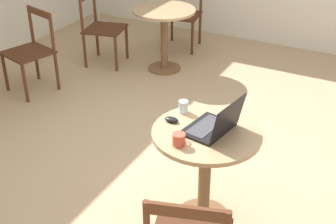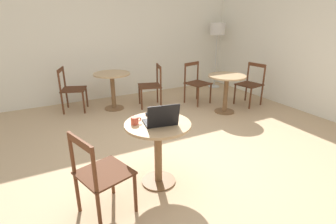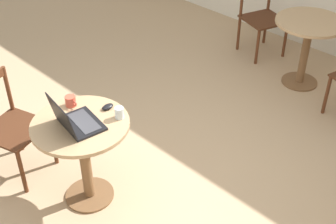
{
  "view_description": "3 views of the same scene",
  "coord_description": "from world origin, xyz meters",
  "px_view_note": "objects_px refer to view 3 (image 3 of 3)",
  "views": [
    {
      "loc": [
        -2.91,
        -1.38,
        2.39
      ],
      "look_at": [
        -0.32,
        -0.02,
        0.73
      ],
      "focal_mm": 50.0,
      "sensor_mm": 36.0,
      "label": 1
    },
    {
      "loc": [
        -1.6,
        -2.76,
        1.88
      ],
      "look_at": [
        -0.15,
        -0.02,
        0.71
      ],
      "focal_mm": 28.0,
      "sensor_mm": 36.0,
      "label": 2
    },
    {
      "loc": [
        1.9,
        -1.89,
        2.84
      ],
      "look_at": [
        -0.14,
        0.2,
        0.72
      ],
      "focal_mm": 50.0,
      "sensor_mm": 36.0,
      "label": 3
    }
  ],
  "objects_px": {
    "chair_near_left": "(11,127)",
    "drinking_glass": "(119,113)",
    "cafe_table_near": "(83,143)",
    "mouse": "(108,107)",
    "mug": "(71,101)",
    "cafe_table_far": "(308,37)",
    "chair_far_left": "(262,18)",
    "laptop": "(75,121)"
  },
  "relations": [
    {
      "from": "cafe_table_near",
      "to": "chair_near_left",
      "type": "distance_m",
      "value": 0.76
    },
    {
      "from": "chair_near_left",
      "to": "cafe_table_far",
      "type": "bearing_deg",
      "value": 71.17
    },
    {
      "from": "cafe_table_near",
      "to": "chair_far_left",
      "type": "xyz_separation_m",
      "value": [
        -0.47,
        3.03,
        -0.12
      ]
    },
    {
      "from": "cafe_table_near",
      "to": "mug",
      "type": "height_order",
      "value": "mug"
    },
    {
      "from": "cafe_table_far",
      "to": "chair_near_left",
      "type": "xyz_separation_m",
      "value": [
        -1.01,
        -2.97,
        -0.12
      ]
    },
    {
      "from": "chair_far_left",
      "to": "mouse",
      "type": "height_order",
      "value": "chair_far_left"
    },
    {
      "from": "mug",
      "to": "drinking_glass",
      "type": "xyz_separation_m",
      "value": [
        0.39,
        0.16,
        0.0
      ]
    },
    {
      "from": "mug",
      "to": "chair_near_left",
      "type": "bearing_deg",
      "value": -147.34
    },
    {
      "from": "chair_near_left",
      "to": "drinking_glass",
      "type": "bearing_deg",
      "value": 28.32
    },
    {
      "from": "cafe_table_far",
      "to": "mug",
      "type": "xyz_separation_m",
      "value": [
        -0.53,
        -2.66,
        0.23
      ]
    },
    {
      "from": "chair_far_left",
      "to": "cafe_table_near",
      "type": "bearing_deg",
      "value": -81.13
    },
    {
      "from": "cafe_table_near",
      "to": "chair_near_left",
      "type": "bearing_deg",
      "value": -162.88
    },
    {
      "from": "chair_near_left",
      "to": "mouse",
      "type": "xyz_separation_m",
      "value": [
        0.72,
        0.48,
        0.32
      ]
    },
    {
      "from": "cafe_table_near",
      "to": "chair_far_left",
      "type": "height_order",
      "value": "chair_far_left"
    },
    {
      "from": "mug",
      "to": "drinking_glass",
      "type": "distance_m",
      "value": 0.42
    },
    {
      "from": "chair_near_left",
      "to": "mug",
      "type": "height_order",
      "value": "chair_near_left"
    },
    {
      "from": "mouse",
      "to": "chair_near_left",
      "type": "bearing_deg",
      "value": -146.06
    },
    {
      "from": "mug",
      "to": "cafe_table_near",
      "type": "bearing_deg",
      "value": -21.53
    },
    {
      "from": "drinking_glass",
      "to": "chair_near_left",
      "type": "bearing_deg",
      "value": -151.68
    },
    {
      "from": "chair_near_left",
      "to": "mouse",
      "type": "bearing_deg",
      "value": 33.94
    },
    {
      "from": "cafe_table_near",
      "to": "mug",
      "type": "relative_size",
      "value": 6.37
    },
    {
      "from": "chair_near_left",
      "to": "laptop",
      "type": "height_order",
      "value": "laptop"
    },
    {
      "from": "chair_near_left",
      "to": "chair_far_left",
      "type": "distance_m",
      "value": 3.25
    },
    {
      "from": "cafe_table_far",
      "to": "chair_far_left",
      "type": "distance_m",
      "value": 0.83
    },
    {
      "from": "cafe_table_near",
      "to": "drinking_glass",
      "type": "xyz_separation_m",
      "value": [
        0.16,
        0.25,
        0.23
      ]
    },
    {
      "from": "chair_far_left",
      "to": "drinking_glass",
      "type": "xyz_separation_m",
      "value": [
        0.63,
        -2.78,
        0.35
      ]
    },
    {
      "from": "chair_near_left",
      "to": "drinking_glass",
      "type": "height_order",
      "value": "chair_near_left"
    },
    {
      "from": "mug",
      "to": "drinking_glass",
      "type": "height_order",
      "value": "drinking_glass"
    },
    {
      "from": "chair_near_left",
      "to": "chair_far_left",
      "type": "height_order",
      "value": "same"
    },
    {
      "from": "chair_far_left",
      "to": "mouse",
      "type": "distance_m",
      "value": 2.82
    },
    {
      "from": "cafe_table_near",
      "to": "mouse",
      "type": "height_order",
      "value": "mouse"
    },
    {
      "from": "chair_far_left",
      "to": "laptop",
      "type": "relative_size",
      "value": 2.27
    },
    {
      "from": "chair_far_left",
      "to": "mouse",
      "type": "bearing_deg",
      "value": -80.25
    },
    {
      "from": "cafe_table_far",
      "to": "mug",
      "type": "bearing_deg",
      "value": -101.24
    },
    {
      "from": "chair_far_left",
      "to": "mug",
      "type": "height_order",
      "value": "chair_far_left"
    },
    {
      "from": "mouse",
      "to": "drinking_glass",
      "type": "xyz_separation_m",
      "value": [
        0.15,
        -0.01,
        0.03
      ]
    },
    {
      "from": "mug",
      "to": "chair_far_left",
      "type": "bearing_deg",
      "value": 94.73
    },
    {
      "from": "cafe_table_near",
      "to": "drinking_glass",
      "type": "distance_m",
      "value": 0.38
    },
    {
      "from": "cafe_table_far",
      "to": "chair_near_left",
      "type": "height_order",
      "value": "chair_near_left"
    },
    {
      "from": "laptop",
      "to": "cafe_table_far",
      "type": "bearing_deg",
      "value": 84.2
    },
    {
      "from": "chair_near_left",
      "to": "drinking_glass",
      "type": "distance_m",
      "value": 1.05
    },
    {
      "from": "laptop",
      "to": "drinking_glass",
      "type": "xyz_separation_m",
      "value": [
        0.14,
        0.29,
        -0.01
      ]
    }
  ]
}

